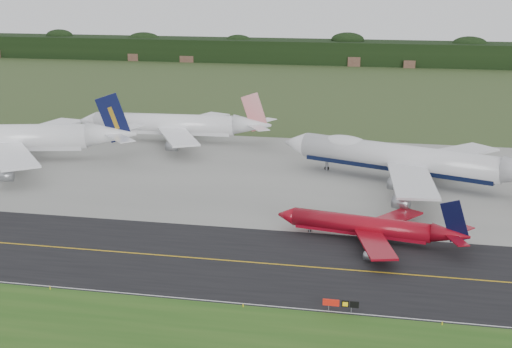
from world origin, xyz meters
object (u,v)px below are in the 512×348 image
object	(u,v)px
jet_ba_747	(407,159)
jet_red_737	(371,227)
jet_navy_gold	(7,138)
taxiway_sign	(341,304)
jet_star_tail	(175,125)

from	to	relation	value
jet_ba_747	jet_red_737	distance (m)	39.98
jet_ba_747	jet_navy_gold	bearing A→B (deg)	179.34
jet_ba_747	jet_red_737	xyz separation A→B (m)	(-6.48, -39.33, -3.02)
taxiway_sign	jet_star_tail	bearing A→B (deg)	119.62
jet_ba_747	jet_navy_gold	xyz separation A→B (m)	(-101.57, 1.17, 0.09)
jet_navy_gold	jet_red_737	bearing A→B (deg)	-23.07
jet_red_737	taxiway_sign	size ratio (longest dim) A/B	6.79
jet_ba_747	jet_navy_gold	distance (m)	101.58
jet_ba_747	jet_red_737	bearing A→B (deg)	-99.35
jet_red_737	jet_navy_gold	size ratio (longest dim) A/B	0.52
jet_red_737	jet_star_tail	xyz separation A→B (m)	(-58.83, 68.82, 2.34)
jet_red_737	jet_navy_gold	world-z (taller)	jet_navy_gold
jet_red_737	taxiway_sign	bearing A→B (deg)	-95.88
jet_red_737	jet_ba_747	bearing A→B (deg)	80.65
jet_navy_gold	taxiway_sign	world-z (taller)	jet_navy_gold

